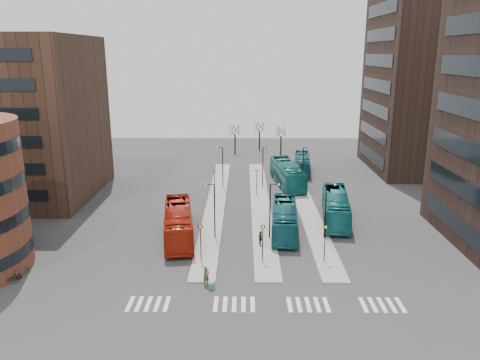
{
  "coord_description": "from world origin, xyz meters",
  "views": [
    {
      "loc": [
        -0.25,
        -29.96,
        19.8
      ],
      "look_at": [
        -0.69,
        24.01,
        5.0
      ],
      "focal_mm": 35.0,
      "sensor_mm": 36.0,
      "label": 1
    }
  ],
  "objects_px": {
    "bicycle_far": "(20,268)",
    "commuter_b": "(261,239)",
    "teal_bus_c": "(336,207)",
    "teal_bus_d": "(302,164)",
    "commuter_a": "(178,235)",
    "teal_bus_b": "(287,174)",
    "bicycle_mid": "(12,275)",
    "red_bus": "(178,223)",
    "bicycle_near": "(8,280)",
    "suitcase": "(211,286)",
    "teal_bus_a": "(284,219)",
    "traveller": "(206,276)",
    "commuter_c": "(287,235)"
  },
  "relations": [
    {
      "from": "teal_bus_c",
      "to": "bicycle_near",
      "type": "height_order",
      "value": "teal_bus_c"
    },
    {
      "from": "commuter_a",
      "to": "bicycle_near",
      "type": "height_order",
      "value": "commuter_a"
    },
    {
      "from": "teal_bus_b",
      "to": "traveller",
      "type": "distance_m",
      "value": 33.57
    },
    {
      "from": "red_bus",
      "to": "traveller",
      "type": "height_order",
      "value": "red_bus"
    },
    {
      "from": "suitcase",
      "to": "teal_bus_c",
      "type": "xyz_separation_m",
      "value": [
        13.91,
        17.35,
        1.4
      ]
    },
    {
      "from": "bicycle_far",
      "to": "teal_bus_a",
      "type": "bearing_deg",
      "value": -71.87
    },
    {
      "from": "teal_bus_a",
      "to": "commuter_a",
      "type": "bearing_deg",
      "value": -161.92
    },
    {
      "from": "suitcase",
      "to": "teal_bus_c",
      "type": "distance_m",
      "value": 22.28
    },
    {
      "from": "teal_bus_c",
      "to": "commuter_b",
      "type": "relative_size",
      "value": 7.25
    },
    {
      "from": "teal_bus_a",
      "to": "traveller",
      "type": "relative_size",
      "value": 6.44
    },
    {
      "from": "teal_bus_d",
      "to": "bicycle_far",
      "type": "distance_m",
      "value": 48.49
    },
    {
      "from": "commuter_a",
      "to": "teal_bus_b",
      "type": "bearing_deg",
      "value": -132.64
    },
    {
      "from": "bicycle_mid",
      "to": "commuter_c",
      "type": "bearing_deg",
      "value": -83.75
    },
    {
      "from": "teal_bus_d",
      "to": "bicycle_mid",
      "type": "relative_size",
      "value": 7.08
    },
    {
      "from": "commuter_b",
      "to": "bicycle_mid",
      "type": "bearing_deg",
      "value": 96.29
    },
    {
      "from": "traveller",
      "to": "red_bus",
      "type": "bearing_deg",
      "value": 68.18
    },
    {
      "from": "teal_bus_a",
      "to": "teal_bus_c",
      "type": "relative_size",
      "value": 0.94
    },
    {
      "from": "teal_bus_b",
      "to": "teal_bus_c",
      "type": "distance_m",
      "value": 16.13
    },
    {
      "from": "suitcase",
      "to": "teal_bus_a",
      "type": "height_order",
      "value": "teal_bus_a"
    },
    {
      "from": "commuter_c",
      "to": "bicycle_mid",
      "type": "xyz_separation_m",
      "value": [
        -25.43,
        -8.83,
        -0.44
      ]
    },
    {
      "from": "red_bus",
      "to": "teal_bus_a",
      "type": "xyz_separation_m",
      "value": [
        11.78,
        1.78,
        -0.15
      ]
    },
    {
      "from": "suitcase",
      "to": "teal_bus_d",
      "type": "relative_size",
      "value": 0.06
    },
    {
      "from": "red_bus",
      "to": "teal_bus_d",
      "type": "height_order",
      "value": "red_bus"
    },
    {
      "from": "bicycle_far",
      "to": "commuter_b",
      "type": "bearing_deg",
      "value": -78.55
    },
    {
      "from": "commuter_b",
      "to": "bicycle_mid",
      "type": "relative_size",
      "value": 1.11
    },
    {
      "from": "bicycle_near",
      "to": "suitcase",
      "type": "bearing_deg",
      "value": -114.14
    },
    {
      "from": "bicycle_mid",
      "to": "bicycle_far",
      "type": "bearing_deg",
      "value": -12.9
    },
    {
      "from": "red_bus",
      "to": "traveller",
      "type": "relative_size",
      "value": 7.03
    },
    {
      "from": "teal_bus_a",
      "to": "bicycle_near",
      "type": "xyz_separation_m",
      "value": [
        -25.37,
        -12.67,
        -1.15
      ]
    },
    {
      "from": "teal_bus_d",
      "to": "commuter_a",
      "type": "relative_size",
      "value": 7.15
    },
    {
      "from": "suitcase",
      "to": "teal_bus_b",
      "type": "distance_m",
      "value": 34.21
    },
    {
      "from": "suitcase",
      "to": "commuter_a",
      "type": "distance_m",
      "value": 11.49
    },
    {
      "from": "commuter_a",
      "to": "bicycle_mid",
      "type": "height_order",
      "value": "commuter_a"
    },
    {
      "from": "teal_bus_b",
      "to": "bicycle_near",
      "type": "distance_m",
      "value": 42.2
    },
    {
      "from": "bicycle_near",
      "to": "teal_bus_b",
      "type": "bearing_deg",
      "value": -62.15
    },
    {
      "from": "suitcase",
      "to": "traveller",
      "type": "distance_m",
      "value": 1.1
    },
    {
      "from": "teal_bus_b",
      "to": "bicycle_far",
      "type": "height_order",
      "value": "teal_bus_b"
    },
    {
      "from": "commuter_a",
      "to": "red_bus",
      "type": "bearing_deg",
      "value": -98.77
    },
    {
      "from": "teal_bus_a",
      "to": "bicycle_mid",
      "type": "height_order",
      "value": "teal_bus_a"
    },
    {
      "from": "teal_bus_d",
      "to": "bicycle_near",
      "type": "bearing_deg",
      "value": -120.97
    },
    {
      "from": "red_bus",
      "to": "commuter_a",
      "type": "relative_size",
      "value": 8.28
    },
    {
      "from": "commuter_a",
      "to": "bicycle_mid",
      "type": "relative_size",
      "value": 0.99
    },
    {
      "from": "red_bus",
      "to": "teal_bus_b",
      "type": "relative_size",
      "value": 0.97
    },
    {
      "from": "commuter_a",
      "to": "commuter_b",
      "type": "relative_size",
      "value": 0.89
    },
    {
      "from": "suitcase",
      "to": "bicycle_near",
      "type": "bearing_deg",
      "value": 159.39
    },
    {
      "from": "teal_bus_a",
      "to": "teal_bus_b",
      "type": "height_order",
      "value": "teal_bus_b"
    },
    {
      "from": "suitcase",
      "to": "traveller",
      "type": "bearing_deg",
      "value": 104.36
    },
    {
      "from": "teal_bus_b",
      "to": "teal_bus_d",
      "type": "relative_size",
      "value": 1.2
    },
    {
      "from": "teal_bus_c",
      "to": "teal_bus_d",
      "type": "xyz_separation_m",
      "value": [
        -1.28,
        23.32,
        -0.2
      ]
    },
    {
      "from": "teal_bus_d",
      "to": "bicycle_far",
      "type": "relative_size",
      "value": 7.06
    }
  ]
}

